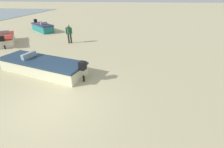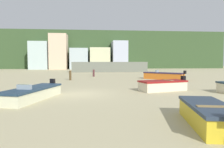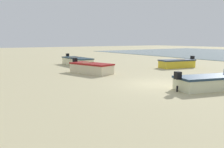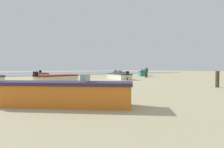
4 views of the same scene
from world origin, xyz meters
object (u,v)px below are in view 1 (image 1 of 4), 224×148
at_px(boat_cream_5, 6,39).
at_px(boat_teal_4, 42,27).
at_px(boat_cream_1, 43,66).
at_px(beach_walker_foreground, 69,32).

bearing_deg(boat_cream_5, boat_teal_4, 48.57).
bearing_deg(boat_cream_1, beach_walker_foreground, 21.71).
xyz_separation_m(boat_teal_4, beach_walker_foreground, (4.28, 4.86, 0.52)).
xyz_separation_m(boat_teal_4, boat_cream_5, (5.06, -0.65, -0.05)).
distance_m(boat_cream_1, beach_walker_foreground, 5.78).
xyz_separation_m(boat_cream_1, boat_cream_5, (-4.94, -6.09, 0.01)).
distance_m(boat_teal_4, beach_walker_foreground, 6.49).
height_order(boat_cream_1, boat_cream_5, boat_cream_1).
distance_m(boat_cream_1, boat_cream_5, 7.84).
distance_m(boat_cream_1, boat_teal_4, 11.38).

